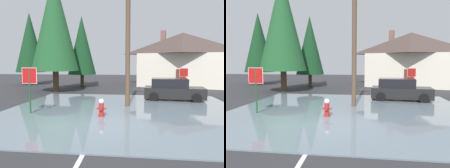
% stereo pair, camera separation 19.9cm
% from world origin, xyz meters
% --- Properties ---
extents(ground_plane, '(80.00, 80.00, 0.10)m').
position_xyz_m(ground_plane, '(0.00, 0.00, -0.05)').
color(ground_plane, '#2D2D30').
extents(flood_puddle, '(13.01, 11.86, 0.05)m').
position_xyz_m(flood_puddle, '(1.01, 2.80, 0.02)').
color(flood_puddle, slate).
rests_on(flood_puddle, ground).
extents(lane_stop_bar, '(3.16, 0.44, 0.01)m').
position_xyz_m(lane_stop_bar, '(0.76, -1.05, 0.00)').
color(lane_stop_bar, silver).
rests_on(lane_stop_bar, ground).
extents(stop_sign_near, '(0.82, 0.08, 2.41)m').
position_xyz_m(stop_sign_near, '(-3.70, 1.57, 1.73)').
color(stop_sign_near, '#1E4C28').
rests_on(stop_sign_near, ground).
extents(fire_hydrant, '(0.46, 0.39, 0.91)m').
position_xyz_m(fire_hydrant, '(0.06, 1.34, 0.45)').
color(fire_hydrant, '#AD231E').
rests_on(fire_hydrant, ground).
extents(utility_pole, '(1.60, 0.28, 8.21)m').
position_xyz_m(utility_pole, '(1.20, 4.06, 4.28)').
color(utility_pole, brown).
rests_on(utility_pole, ground).
extents(stop_sign_far, '(0.71, 0.08, 2.21)m').
position_xyz_m(stop_sign_far, '(5.59, 9.82, 1.57)').
color(stop_sign_far, '#1E4C28').
rests_on(stop_sign_far, ground).
extents(house, '(11.25, 8.48, 6.57)m').
position_xyz_m(house, '(6.85, 17.25, 3.16)').
color(house, silver).
rests_on(house, ground).
extents(parked_car, '(4.25, 2.29, 1.55)m').
position_xyz_m(parked_car, '(4.27, 6.86, 0.74)').
color(parked_car, black).
rests_on(parked_car, ground).
extents(pine_tree_tall_left, '(3.46, 3.46, 8.66)m').
position_xyz_m(pine_tree_tall_left, '(-11.20, 16.45, 5.09)').
color(pine_tree_tall_left, '#4C3823').
rests_on(pine_tree_tall_left, ground).
extents(pine_tree_mid_left, '(3.09, 3.09, 7.74)m').
position_xyz_m(pine_tree_mid_left, '(-4.40, 14.89, 4.55)').
color(pine_tree_mid_left, '#4C3823').
rests_on(pine_tree_mid_left, ground).
extents(pine_tree_short_left, '(4.29, 4.29, 10.73)m').
position_xyz_m(pine_tree_short_left, '(-5.76, 10.52, 6.31)').
color(pine_tree_short_left, '#4C3823').
rests_on(pine_tree_short_left, ground).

